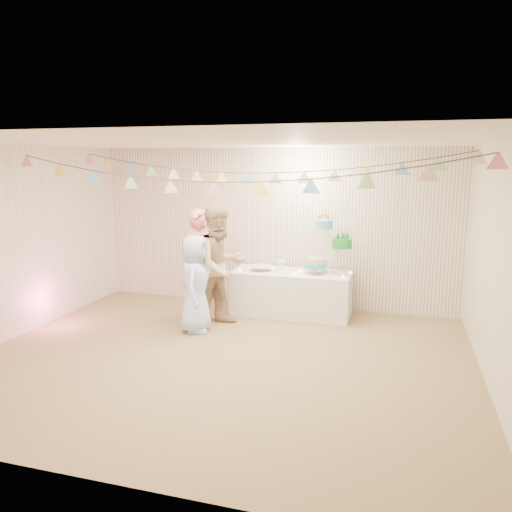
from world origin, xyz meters
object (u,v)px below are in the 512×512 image
(cake_stand, at_px, (328,242))
(person_adult_a, at_px, (202,265))
(table, at_px, (291,293))
(person_child, at_px, (195,284))
(person_adult_b, at_px, (220,266))

(cake_stand, relative_size, person_adult_a, 0.50)
(person_adult_a, bearing_deg, table, -19.21)
(table, bearing_deg, cake_stand, 5.19)
(cake_stand, distance_m, person_child, 2.12)
(person_adult_a, relative_size, person_child, 1.23)
(table, xyz_separation_m, cake_stand, (0.55, 0.05, 0.83))
(person_adult_a, height_order, person_child, person_adult_a)
(person_child, bearing_deg, person_adult_b, -47.85)
(table, xyz_separation_m, person_adult_a, (-1.24, -0.64, 0.50))
(person_adult_a, xyz_separation_m, person_child, (0.11, -0.50, -0.16))
(person_adult_b, relative_size, person_child, 1.29)
(person_child, bearing_deg, person_adult_a, 2.75)
(person_adult_a, bearing_deg, person_adult_b, -72.66)
(table, distance_m, person_child, 1.65)
(table, distance_m, cake_stand, 1.00)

